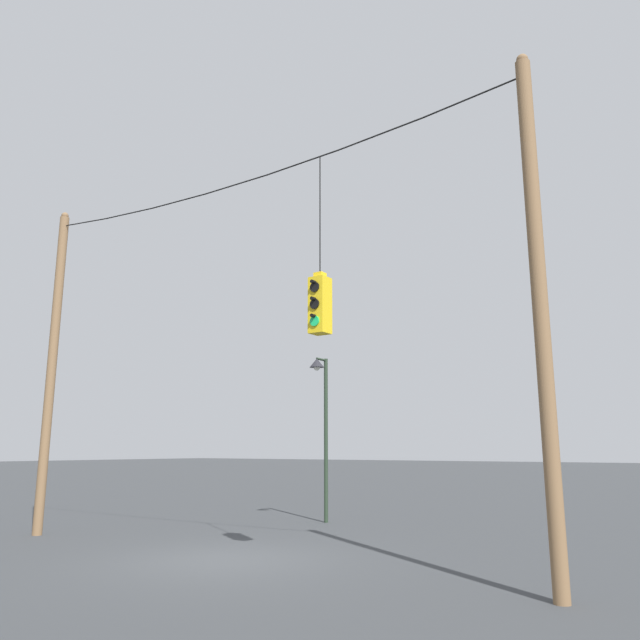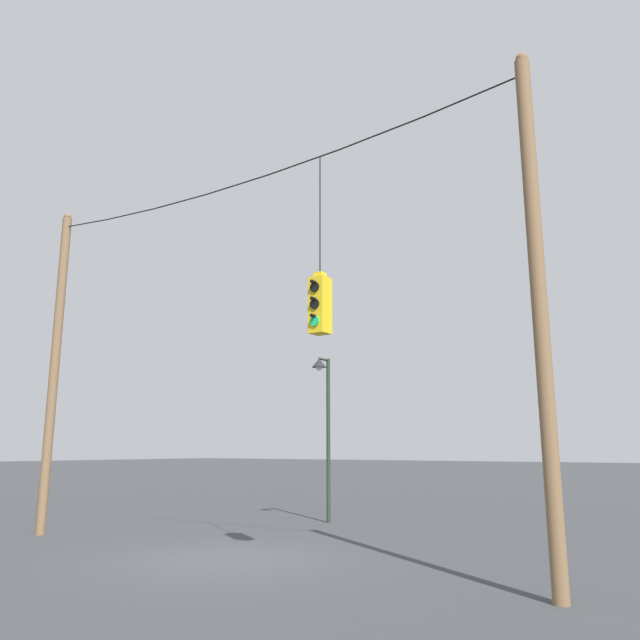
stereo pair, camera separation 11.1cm
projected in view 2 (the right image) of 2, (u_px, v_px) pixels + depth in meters
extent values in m
plane|color=#383A3D|center=(226.00, 560.00, 12.24)|extent=(200.00, 200.00, 0.00)
cylinder|color=brown|center=(54.00, 368.00, 16.64)|extent=(0.24, 0.24, 8.48)
sphere|color=brown|center=(68.00, 217.00, 17.51)|extent=(0.19, 0.19, 0.19)
cylinder|color=brown|center=(540.00, 309.00, 9.55)|extent=(0.24, 0.24, 8.48)
sphere|color=brown|center=(521.00, 59.00, 10.42)|extent=(0.19, 0.19, 0.19)
cylinder|color=black|center=(86.00, 223.00, 16.92)|extent=(1.82, 0.03, 0.21)
cylinder|color=black|center=(130.00, 214.00, 15.88)|extent=(1.82, 0.03, 0.15)
cylinder|color=black|center=(179.00, 202.00, 14.85)|extent=(1.82, 0.03, 0.09)
cylinder|color=black|center=(236.00, 185.00, 13.83)|extent=(1.82, 0.03, 0.03)
cylinder|color=black|center=(302.00, 163.00, 12.82)|extent=(1.82, 0.03, 0.09)
cylinder|color=black|center=(379.00, 134.00, 11.83)|extent=(1.82, 0.03, 0.15)
cylinder|color=black|center=(471.00, 97.00, 10.84)|extent=(1.82, 0.03, 0.21)
cube|color=yellow|center=(320.00, 306.00, 11.95)|extent=(0.34, 0.34, 1.10)
cube|color=yellow|center=(320.00, 275.00, 12.07)|extent=(0.19, 0.19, 0.10)
cylinder|color=black|center=(320.00, 214.00, 12.33)|extent=(0.02, 0.02, 2.44)
cylinder|color=black|center=(314.00, 287.00, 11.87)|extent=(0.20, 0.03, 0.20)
cylinder|color=black|center=(313.00, 282.00, 11.85)|extent=(0.07, 0.12, 0.07)
cylinder|color=black|center=(314.00, 304.00, 11.80)|extent=(0.20, 0.03, 0.20)
cylinder|color=black|center=(313.00, 299.00, 11.78)|extent=(0.07, 0.12, 0.07)
cylinder|color=#19C666|center=(314.00, 321.00, 11.73)|extent=(0.20, 0.03, 0.20)
cylinder|color=black|center=(313.00, 316.00, 11.71)|extent=(0.07, 0.12, 0.07)
cylinder|color=black|center=(325.00, 291.00, 12.16)|extent=(0.20, 0.03, 0.20)
cylinder|color=black|center=(327.00, 287.00, 12.22)|extent=(0.07, 0.12, 0.07)
cylinder|color=black|center=(325.00, 307.00, 12.10)|extent=(0.20, 0.03, 0.20)
cylinder|color=black|center=(327.00, 303.00, 12.15)|extent=(0.07, 0.12, 0.07)
cylinder|color=#19C666|center=(325.00, 324.00, 12.03)|extent=(0.20, 0.03, 0.20)
cylinder|color=black|center=(327.00, 320.00, 12.08)|extent=(0.07, 0.12, 0.07)
cylinder|color=#233323|center=(328.00, 439.00, 18.93)|extent=(0.12, 0.12, 4.89)
cylinder|color=#233323|center=(324.00, 360.00, 19.21)|extent=(0.07, 0.49, 0.07)
cone|color=#232328|center=(319.00, 363.00, 18.99)|extent=(0.45, 0.45, 0.27)
sphere|color=silver|center=(319.00, 367.00, 18.96)|extent=(0.20, 0.20, 0.20)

